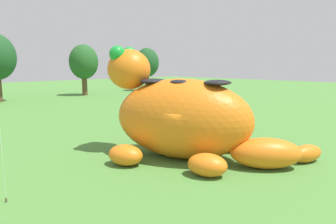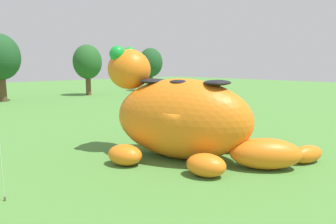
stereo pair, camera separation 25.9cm
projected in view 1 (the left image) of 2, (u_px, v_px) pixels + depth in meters
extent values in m
plane|color=#4C8438|center=(175.00, 159.00, 15.10)|extent=(160.00, 160.00, 0.00)
ellipsoid|color=orange|center=(182.00, 119.00, 15.08)|extent=(5.96, 7.92, 4.00)
ellipsoid|color=orange|center=(129.00, 69.00, 15.92)|extent=(2.83, 2.94, 2.11)
sphere|color=green|center=(117.00, 54.00, 15.40)|extent=(0.84, 0.84, 0.84)
sphere|color=green|center=(129.00, 55.00, 16.45)|extent=(0.84, 0.84, 0.84)
ellipsoid|color=black|center=(153.00, 81.00, 15.44)|extent=(1.96, 1.79, 0.27)
ellipsoid|color=black|center=(182.00, 82.00, 14.80)|extent=(1.96, 1.79, 0.27)
ellipsoid|color=black|center=(218.00, 83.00, 14.09)|extent=(1.96, 1.79, 0.27)
ellipsoid|color=orange|center=(126.00, 155.00, 14.09)|extent=(1.77, 2.04, 0.98)
ellipsoid|color=orange|center=(165.00, 135.00, 18.10)|extent=(1.77, 2.04, 0.98)
ellipsoid|color=orange|center=(207.00, 165.00, 12.69)|extent=(1.77, 2.04, 0.98)
ellipsoid|color=orange|center=(229.00, 142.00, 16.38)|extent=(1.77, 2.04, 0.98)
ellipsoid|color=orange|center=(266.00, 153.00, 13.65)|extent=(3.33, 3.45, 1.40)
ellipsoid|color=orange|center=(307.00, 153.00, 14.54)|extent=(2.00, 1.34, 0.86)
cylinder|color=brown|center=(85.00, 86.00, 46.88)|extent=(0.78, 0.78, 2.75)
ellipsoid|color=#235623|center=(84.00, 62.00, 46.30)|extent=(4.40, 4.40, 5.27)
cylinder|color=brown|center=(147.00, 83.00, 55.40)|extent=(0.78, 0.78, 2.73)
ellipsoid|color=#1E4C23|center=(147.00, 63.00, 54.82)|extent=(4.37, 4.37, 5.24)
cylinder|color=black|center=(136.00, 116.00, 25.24)|extent=(0.26, 0.26, 0.88)
cube|color=black|center=(136.00, 107.00, 25.13)|extent=(0.38, 0.22, 0.60)
sphere|color=tan|center=(136.00, 102.00, 25.07)|extent=(0.22, 0.22, 0.22)
cylinder|color=#726656|center=(144.00, 128.00, 20.36)|extent=(0.26, 0.26, 0.88)
cube|color=black|center=(144.00, 117.00, 20.25)|extent=(0.38, 0.22, 0.60)
sphere|color=#9E7051|center=(144.00, 111.00, 20.18)|extent=(0.22, 0.22, 0.22)
cylinder|color=brown|center=(6.00, 200.00, 10.31)|extent=(0.06, 0.06, 0.15)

